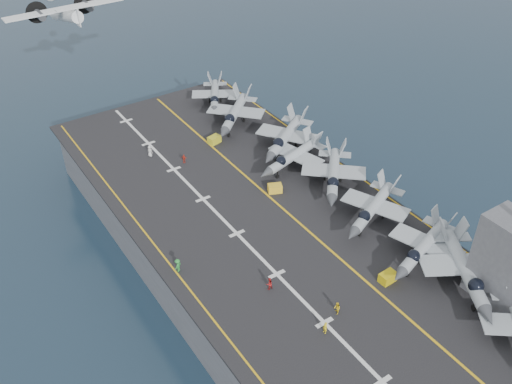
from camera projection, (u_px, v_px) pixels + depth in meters
ground at (270, 269)px, 91.40m from camera, size 500.00×500.00×0.00m
hull at (270, 246)px, 88.44m from camera, size 36.00×90.00×10.00m
flight_deck at (271, 220)px, 85.36m from camera, size 38.00×92.00×0.40m
foul_line at (287, 212)px, 86.57m from camera, size 0.35×90.00×0.02m
landing_centerline at (237, 233)px, 82.55m from camera, size 0.50×90.00×0.02m
deck_edge_port at (169, 263)px, 77.64m from camera, size 0.25×90.00×0.02m
deck_edge_stbd at (363, 180)px, 93.50m from camera, size 0.25×90.00×0.02m
fighter_jet_1 at (465, 268)px, 72.82m from camera, size 17.77×19.65×5.68m
fighter_jet_2 at (424, 245)px, 76.68m from camera, size 17.00×13.79×5.12m
fighter_jet_3 at (373, 207)px, 83.52m from camera, size 17.60×15.06×5.16m
fighter_jet_4 at (334, 173)px, 90.47m from camera, size 17.95×18.31×5.35m
fighter_jet_5 at (293, 155)px, 94.91m from camera, size 16.37×12.94×5.01m
fighter_jet_6 at (286, 136)px, 99.46m from camera, size 19.48×17.93×5.63m
fighter_jet_7 at (235, 112)px, 106.50m from camera, size 18.92×18.66×5.54m
fighter_jet_8 at (215, 95)px, 113.14m from camera, size 14.94×16.48×4.77m
tow_cart_a at (388, 277)px, 74.46m from camera, size 2.30×1.55×1.34m
tow_cart_b at (275, 188)px, 90.46m from camera, size 2.58×2.19×1.32m
tow_cart_c at (214, 140)px, 102.48m from camera, size 2.49×1.91×1.33m
crew_1 at (325, 328)px, 67.41m from camera, size 0.69×1.04×1.72m
crew_2 at (269, 284)px, 73.20m from camera, size 1.12×0.78×1.82m
crew_3 at (178, 265)px, 75.77m from camera, size 1.46×1.32×2.03m
crew_4 at (184, 159)px, 97.17m from camera, size 1.15×1.11×1.61m
crew_5 at (150, 151)px, 98.69m from camera, size 1.23×1.45×2.04m
crew_7 at (337, 308)px, 69.86m from camera, size 1.13×1.27×1.77m
transport_plane at (66, 16)px, 106.66m from camera, size 22.58×15.57×5.28m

